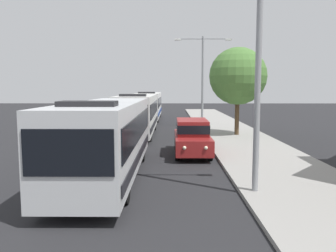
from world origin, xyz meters
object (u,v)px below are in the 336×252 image
Objects in this scene: streetlamp_near at (259,36)px; roadside_tree at (238,76)px; bus_middle at (149,105)px; streetlamp_mid at (203,72)px; bus_second_in_line at (138,113)px; white_suv at (192,136)px; bus_lead at (108,136)px.

roadside_tree is at bearing 81.74° from streetlamp_near.
bus_middle is 1.53× the size of streetlamp_mid.
streetlamp_near is at bearing -79.23° from bus_middle.
streetlamp_near reaches higher than roadside_tree.
streetlamp_near reaches higher than bus_second_in_line.
white_suv is 8.65m from roadside_tree.
streetlamp_near is 1.04× the size of streetlamp_mid.
bus_lead and bus_middle have the same top height.
roadside_tree is (7.45, -14.20, 2.77)m from bus_middle.
bus_lead is 14.24m from roadside_tree.
streetlamp_near reaches higher than bus_middle.
roadside_tree is at bearing -70.39° from streetlamp_mid.
bus_middle is 1.90× the size of roadside_tree.
streetlamp_mid reaches higher than bus_lead.
streetlamp_near is (5.40, -2.36, 3.58)m from bus_lead.
white_suv is at bearing 103.34° from streetlamp_near.
white_suv is at bearing -80.10° from bus_middle.
bus_middle is at bearing 100.77° from streetlamp_near.
streetlamp_near reaches higher than streetlamp_mid.
white_suv is 13.49m from streetlamp_mid.
streetlamp_near is at bearing -76.66° from white_suv.
bus_second_in_line is at bearing -137.87° from streetlamp_mid.
bus_second_in_line is at bearing 90.00° from bus_lead.
bus_lead is at bearing -90.00° from bus_second_in_line.
white_suv is at bearing -118.24° from roadside_tree.
bus_second_in_line is 8.01m from streetlamp_mid.
roadside_tree is (3.76, 7.00, 3.43)m from white_suv.
bus_second_in_line is 1.37× the size of streetlamp_mid.
white_suv is (3.70, 4.81, -0.66)m from bus_lead.
roadside_tree reaches higher than bus_second_in_line.
bus_lead is 0.88× the size of bus_middle.
bus_lead is at bearing -127.54° from white_suv.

